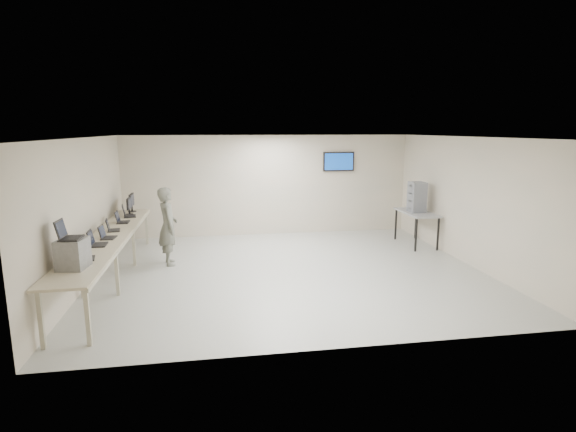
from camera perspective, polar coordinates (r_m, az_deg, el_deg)
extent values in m
cube|color=silver|center=(9.61, 0.20, -6.97)|extent=(8.00, 7.00, 0.01)
cube|color=white|center=(9.14, 0.21, 9.97)|extent=(8.00, 7.00, 0.01)
cube|color=beige|center=(12.70, -2.43, 3.92)|extent=(8.00, 0.01, 2.80)
cube|color=beige|center=(5.93, 5.86, -4.37)|extent=(8.00, 0.01, 2.80)
cube|color=beige|center=(9.47, -24.40, 0.50)|extent=(0.01, 7.00, 2.80)
cube|color=beige|center=(10.68, 21.88, 1.78)|extent=(0.01, 7.00, 2.80)
cube|color=black|center=(13.01, 6.40, 6.90)|extent=(0.15, 0.04, 0.15)
cube|color=black|center=(12.97, 6.44, 6.89)|extent=(0.90, 0.06, 0.55)
cube|color=#0F42A4|center=(12.94, 6.49, 6.88)|extent=(0.82, 0.01, 0.47)
cube|color=#C2B791|center=(9.48, -21.82, -2.51)|extent=(0.75, 6.00, 0.04)
cube|color=#B1AA90|center=(9.41, -19.57, -2.63)|extent=(0.02, 6.00, 0.06)
cube|color=#B1AA90|center=(7.07, -28.90, -11.44)|extent=(0.06, 0.06, 0.86)
cube|color=#B1AA90|center=(6.89, -24.11, -11.58)|extent=(0.06, 0.06, 0.86)
cube|color=#B1AA90|center=(8.82, -24.75, -6.74)|extent=(0.06, 0.06, 0.86)
cube|color=#B1AA90|center=(8.68, -20.91, -6.73)|extent=(0.06, 0.06, 0.86)
cube|color=#B1AA90|center=(10.50, -22.22, -3.80)|extent=(0.06, 0.06, 0.86)
cube|color=#B1AA90|center=(10.38, -18.98, -3.74)|extent=(0.06, 0.06, 0.86)
cube|color=#B1AA90|center=(12.36, -20.27, -1.52)|extent=(0.06, 0.06, 0.86)
cube|color=#B1AA90|center=(12.26, -17.52, -1.45)|extent=(0.06, 0.06, 0.86)
cube|color=gray|center=(7.48, -25.66, -4.34)|extent=(0.44, 0.49, 0.45)
cube|color=black|center=(7.43, -25.81, -2.56)|extent=(0.28, 0.39, 0.02)
cube|color=black|center=(7.44, -26.92, -1.47)|extent=(0.08, 0.36, 0.27)
cube|color=black|center=(7.43, -26.80, -1.46)|extent=(0.06, 0.32, 0.23)
cube|color=black|center=(7.95, -24.18, -4.96)|extent=(0.29, 0.36, 0.02)
cube|color=black|center=(7.95, -25.07, -4.09)|extent=(0.12, 0.31, 0.23)
cube|color=black|center=(7.95, -24.97, -4.09)|extent=(0.09, 0.27, 0.19)
cube|color=black|center=(8.79, -22.88, -3.39)|extent=(0.28, 0.37, 0.02)
cube|color=black|center=(8.79, -23.77, -2.51)|extent=(0.08, 0.34, 0.26)
cube|color=black|center=(8.79, -23.68, -2.51)|extent=(0.06, 0.30, 0.22)
cube|color=black|center=(9.28, -21.79, -2.59)|extent=(0.26, 0.34, 0.02)
cube|color=black|center=(9.28, -22.56, -1.83)|extent=(0.08, 0.31, 0.24)
cube|color=black|center=(9.28, -22.48, -1.83)|extent=(0.06, 0.28, 0.20)
cube|color=black|center=(9.93, -21.23, -1.70)|extent=(0.28, 0.36, 0.02)
cube|color=black|center=(9.93, -21.94, -1.01)|extent=(0.11, 0.31, 0.23)
cube|color=black|center=(9.92, -21.87, -1.01)|extent=(0.09, 0.27, 0.19)
cube|color=black|center=(10.70, -20.18, -0.75)|extent=(0.25, 0.34, 0.02)
cube|color=black|center=(10.70, -20.87, -0.07)|extent=(0.07, 0.32, 0.24)
cube|color=black|center=(10.70, -20.79, -0.07)|extent=(0.05, 0.28, 0.20)
cube|color=black|center=(11.38, -19.44, -0.03)|extent=(0.33, 0.41, 0.02)
cube|color=black|center=(11.38, -20.15, 0.67)|extent=(0.13, 0.36, 0.27)
cube|color=black|center=(11.38, -20.07, 0.68)|extent=(0.10, 0.31, 0.22)
cylinder|color=black|center=(11.69, -19.47, 0.22)|extent=(0.19, 0.19, 0.01)
cube|color=black|center=(11.67, -19.49, 0.62)|extent=(0.04, 0.03, 0.15)
cube|color=black|center=(11.64, -19.55, 1.52)|extent=(0.05, 0.42, 0.28)
cube|color=black|center=(11.64, -19.43, 1.52)|extent=(0.00, 0.38, 0.24)
cylinder|color=black|center=(12.04, -19.17, 0.55)|extent=(0.21, 0.21, 0.02)
cube|color=black|center=(12.03, -19.20, 0.97)|extent=(0.04, 0.03, 0.16)
cube|color=black|center=(12.00, -19.26, 1.94)|extent=(0.05, 0.46, 0.31)
cube|color=black|center=(11.99, -19.13, 1.95)|extent=(0.00, 0.42, 0.27)
imported|color=#505643|center=(10.20, -15.00, -1.26)|extent=(0.54, 0.70, 1.73)
cube|color=gray|center=(12.00, 16.04, 0.43)|extent=(0.68, 1.45, 0.04)
cube|color=black|center=(11.42, 15.95, -2.33)|extent=(0.04, 0.04, 0.83)
cube|color=black|center=(12.53, 13.53, -1.05)|extent=(0.04, 0.04, 0.83)
cube|color=black|center=(11.67, 18.51, -2.19)|extent=(0.04, 0.04, 0.83)
cube|color=black|center=(12.76, 15.92, -0.95)|extent=(0.04, 0.04, 0.83)
cube|color=gray|center=(11.98, 15.98, 0.97)|extent=(0.37, 0.41, 0.19)
cube|color=gray|center=(11.95, 16.03, 1.88)|extent=(0.37, 0.41, 0.19)
cube|color=gray|center=(11.92, 16.08, 2.80)|extent=(0.37, 0.41, 0.19)
cube|color=gray|center=(11.89, 16.13, 3.72)|extent=(0.37, 0.41, 0.19)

